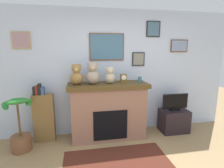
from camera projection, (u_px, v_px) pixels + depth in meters
back_wall at (114, 72)px, 3.79m from camera, size 5.20×0.15×2.60m
fireplace at (108, 110)px, 3.58m from camera, size 1.58×0.61×1.14m
bookshelf at (44, 116)px, 3.43m from camera, size 0.39×0.16×1.16m
potted_plant at (20, 131)px, 3.12m from camera, size 0.55×0.56×1.00m
tv_stand at (174, 121)px, 3.89m from camera, size 0.59×0.40×0.49m
television at (175, 102)px, 3.80m from camera, size 0.57×0.14×0.37m
area_rug at (118, 165)px, 2.77m from camera, size 1.73×1.06×0.01m
candle_jar at (140, 80)px, 3.56m from camera, size 0.07×0.07×0.12m
mantel_clock at (123, 79)px, 3.49m from camera, size 0.12×0.09×0.18m
teddy_bear_brown at (77, 75)px, 3.31m from camera, size 0.24×0.24×0.39m
teddy_bear_tan at (93, 74)px, 3.36m from camera, size 0.27×0.27×0.43m
teddy_bear_grey at (110, 76)px, 3.43m from camera, size 0.20×0.20×0.33m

